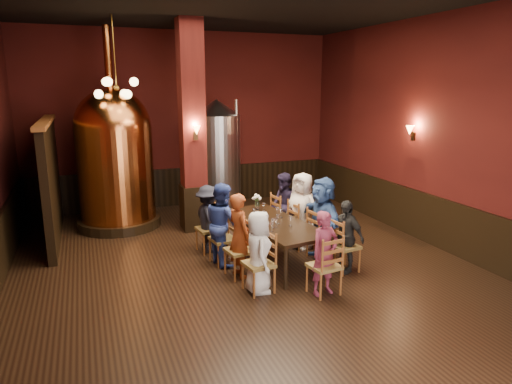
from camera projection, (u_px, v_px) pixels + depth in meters
name	position (u px, v px, depth m)	size (l,w,h in m)	color
room	(250.00, 143.00, 7.35)	(10.00, 10.02, 4.50)	black
wainscot_right	(436.00, 221.00, 9.12)	(0.08, 9.90, 1.00)	black
wainscot_back	(187.00, 186.00, 12.27)	(7.90, 0.08, 1.00)	black
column	(192.00, 128.00, 9.79)	(0.58, 0.58, 4.50)	#4D1310
partition	(51.00, 182.00, 9.40)	(0.22, 3.50, 2.40)	black
pendant_cluster	(117.00, 88.00, 9.17)	(0.90, 0.90, 1.70)	#A57226
sconce_wall	(413.00, 132.00, 9.43)	(0.20, 0.20, 0.36)	black
sconce_column	(196.00, 132.00, 9.53)	(0.20, 0.20, 0.36)	black
dining_table	(273.00, 225.00, 8.27)	(1.31, 2.51, 0.75)	black
chair_0	(259.00, 264.00, 7.08)	(0.46, 0.46, 0.92)	brown
person_0	(259.00, 252.00, 7.03)	(0.64, 0.41, 1.30)	white
chair_1	(239.00, 250.00, 7.65)	(0.46, 0.46, 0.92)	brown
person_1	(239.00, 235.00, 7.59)	(0.53, 0.35, 1.44)	#923B19
chair_2	(223.00, 239.00, 8.21)	(0.46, 0.46, 0.92)	brown
person_2	(223.00, 224.00, 8.15)	(0.72, 0.36, 1.49)	#2C4195
chair_3	(209.00, 229.00, 8.79)	(0.46, 0.46, 0.92)	brown
person_3	(208.00, 219.00, 8.74)	(0.85, 0.49, 1.31)	black
chair_4	(345.00, 246.00, 7.86)	(0.46, 0.46, 0.92)	brown
person_4	(345.00, 236.00, 7.82)	(0.74, 0.31, 1.27)	black
chair_5	(322.00, 235.00, 8.44)	(0.46, 0.46, 0.92)	brown
person_5	(322.00, 218.00, 8.36)	(1.44, 0.46, 1.55)	#2C4986
chair_6	(301.00, 225.00, 9.00)	(0.46, 0.46, 0.92)	brown
person_6	(302.00, 211.00, 8.93)	(0.74, 0.48, 1.51)	silver
chair_7	(284.00, 217.00, 9.57)	(0.46, 0.46, 0.92)	brown
person_7	(284.00, 206.00, 9.52)	(0.68, 0.33, 1.39)	#221B36
chair_8	(324.00, 266.00, 7.00)	(0.46, 0.46, 0.92)	brown
person_8	(325.00, 253.00, 6.95)	(0.48, 0.32, 1.32)	maroon
copper_kettle	(115.00, 157.00, 10.12)	(2.11, 2.11, 4.38)	black
steel_vessel	(217.00, 156.00, 11.50)	(1.47, 1.47, 2.82)	#B2B2B7
rose_vase	(257.00, 199.00, 9.01)	(0.18, 0.18, 0.31)	white
wine_glass_0	(254.00, 213.00, 8.48)	(0.07, 0.07, 0.17)	white
wine_glass_1	(278.00, 219.00, 8.10)	(0.07, 0.07, 0.17)	white
wine_glass_2	(255.00, 215.00, 8.37)	(0.07, 0.07, 0.17)	white
wine_glass_3	(291.00, 221.00, 7.97)	(0.07, 0.07, 0.17)	white
wine_glass_4	(276.00, 223.00, 7.89)	(0.07, 0.07, 0.17)	white
wine_glass_5	(277.00, 211.00, 8.59)	(0.07, 0.07, 0.17)	white
wine_glass_6	(273.00, 223.00, 7.86)	(0.07, 0.07, 0.17)	white
wine_glass_7	(272.00, 227.00, 7.67)	(0.07, 0.07, 0.17)	white
wine_glass_8	(264.00, 207.00, 8.90)	(0.07, 0.07, 0.17)	white
wine_glass_9	(281.00, 213.00, 8.46)	(0.07, 0.07, 0.17)	white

